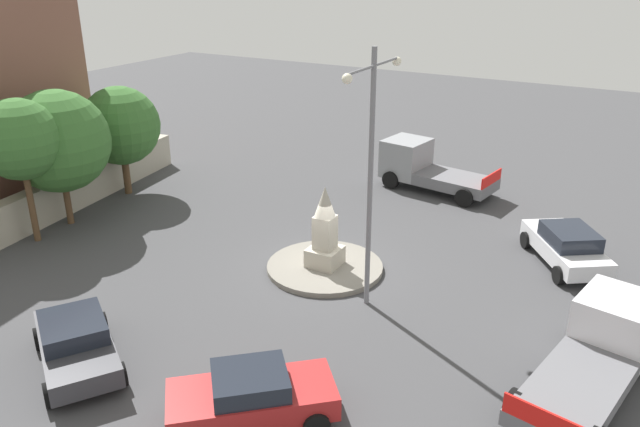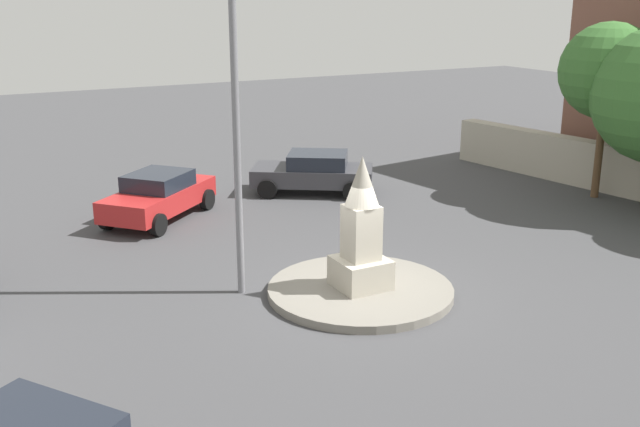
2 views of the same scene
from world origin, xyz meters
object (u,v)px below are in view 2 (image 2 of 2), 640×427
(streetlamp, at_px, (234,73))
(car_dark_grey_passing, at_px, (314,172))
(monument, at_px, (361,233))
(tree_far_corner, at_px, (608,71))
(car_red_far_side, at_px, (159,195))

(streetlamp, height_order, car_dark_grey_passing, streetlamp)
(monument, bearing_deg, tree_far_corner, -73.09)
(monument, bearing_deg, streetlamp, 59.10)
(streetlamp, height_order, car_red_far_side, streetlamp)
(streetlamp, height_order, tree_far_corner, streetlamp)
(car_red_far_side, bearing_deg, tree_far_corner, -108.11)
(streetlamp, xyz_separation_m, car_dark_grey_passing, (6.87, -5.46, -4.15))
(tree_far_corner, bearing_deg, car_dark_grey_passing, 58.45)
(monument, relative_size, tree_far_corner, 0.53)
(monument, xyz_separation_m, car_dark_grey_passing, (8.24, -3.17, -0.71))
(streetlamp, bearing_deg, monument, -120.90)
(tree_far_corner, bearing_deg, streetlamp, 98.50)
(tree_far_corner, bearing_deg, monument, 106.91)
(monument, height_order, car_dark_grey_passing, monument)
(car_red_far_side, bearing_deg, streetlamp, 179.89)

